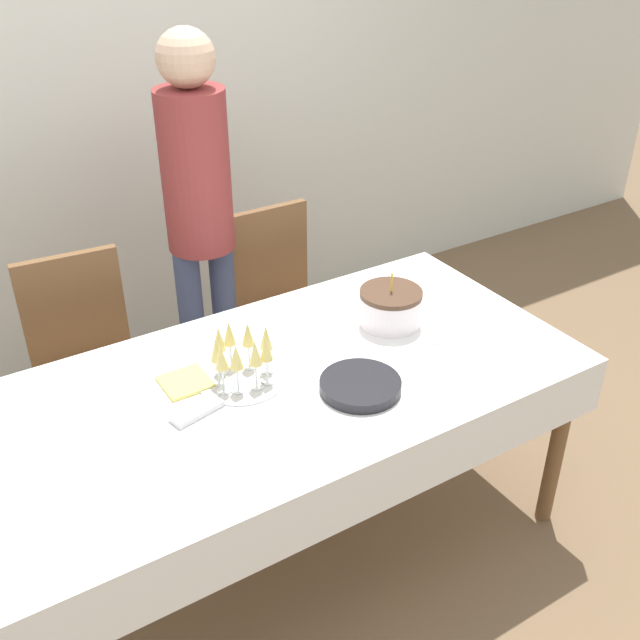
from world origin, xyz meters
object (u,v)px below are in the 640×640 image
Objects in this scene: champagne_tray at (240,355)px; birthday_cake at (390,307)px; dining_chair_far_right at (280,305)px; dining_chair_far_left at (87,363)px; person_standing at (198,200)px; plate_stack_main at (360,385)px.

birthday_cake is at bearing 3.21° from champagne_tray.
dining_chair_far_left is at bearing -179.98° from dining_chair_far_right.
champagne_tray is at bearing -176.79° from birthday_cake.
dining_chair_far_left is at bearing -168.23° from person_standing.
champagne_tray is 1.11× the size of plate_stack_main.
dining_chair_far_left is at bearing 113.11° from champagne_tray.
champagne_tray is at bearing -106.59° from person_standing.
person_standing is (-0.37, 0.84, 0.21)m from birthday_cake.
person_standing is at bearing 91.86° from plate_stack_main.
dining_chair_far_right reaches higher than plate_stack_main.
dining_chair_far_left is 1.23m from birthday_cake.
person_standing is at bearing 113.52° from birthday_cake.
champagne_tray is 0.40m from plate_stack_main.
dining_chair_far_left is 0.88m from dining_chair_far_right.
champagne_tray reaches higher than dining_chair_far_right.
person_standing reaches higher than dining_chair_far_right.
champagne_tray reaches higher than dining_chair_far_left.
dining_chair_far_right is 3.22× the size of champagne_tray.
dining_chair_far_right is 4.12× the size of birthday_cake.
plate_stack_main is (-0.26, -1.01, 0.27)m from dining_chair_far_right.
dining_chair_far_right is 1.00m from champagne_tray.
birthday_cake reaches higher than champagne_tray.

